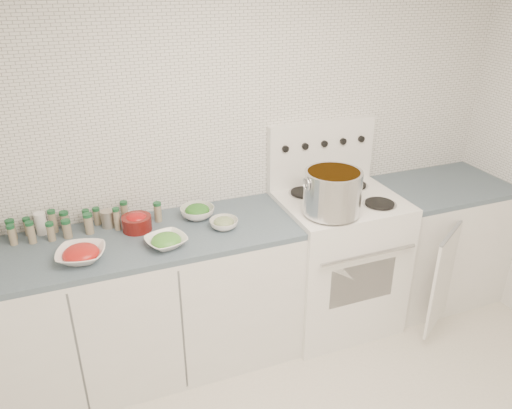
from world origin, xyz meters
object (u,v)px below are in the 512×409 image
bowl_snowpea (166,241)px  bowl_tomato (81,254)px  stove (336,257)px  stock_pot (333,190)px

bowl_snowpea → bowl_tomato: bearing=177.6°
stove → bowl_snowpea: bearing=-173.2°
stock_pot → bowl_snowpea: stock_pot is taller
stock_pot → bowl_snowpea: bearing=177.7°
stock_pot → bowl_tomato: size_ratio=1.21×
stove → stock_pot: size_ratio=3.78×
stove → stock_pot: bearing=-133.1°
stock_pot → bowl_tomato: (-1.42, 0.06, -0.15)m
stove → bowl_tomato: size_ratio=4.57×
bowl_tomato → bowl_snowpea: size_ratio=1.13×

